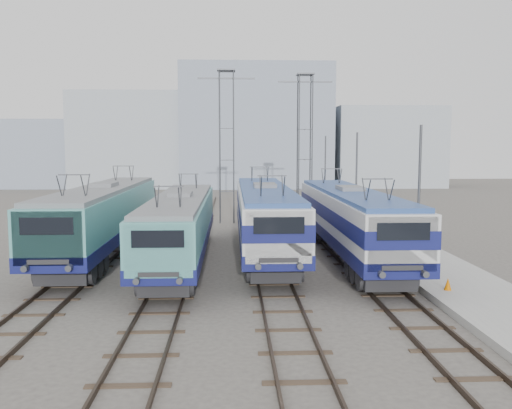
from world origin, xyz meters
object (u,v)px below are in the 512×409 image
object	(u,v)px
mast_rear	(325,176)
catenary_tower_west	(227,139)
locomotive_far_left	(103,214)
catenary_tower_east	(305,140)
safety_cone	(448,284)
mast_front	(419,205)
locomotive_center_left	(180,223)
locomotive_center_right	(265,213)
mast_mid	(356,186)
locomotive_far_right	(350,216)

from	to	relation	value
mast_rear	catenary_tower_west	bearing A→B (deg)	-155.06
locomotive_far_left	catenary_tower_east	distance (m)	20.51
catenary_tower_west	catenary_tower_east	distance (m)	6.80
catenary_tower_east	safety_cone	distance (m)	25.18
locomotive_far_left	catenary_tower_west	distance (m)	15.32
locomotive_far_left	mast_front	xyz separation A→B (m)	(15.35, -6.94, 1.16)
locomotive_center_left	catenary_tower_east	xyz separation A→B (m)	(8.75, 17.61, 4.48)
mast_front	locomotive_far_left	bearing A→B (deg)	155.67
locomotive_center_right	mast_rear	world-z (taller)	mast_rear
locomotive_center_right	catenary_tower_east	size ratio (longest dim) A/B	1.55
catenary_tower_west	catenary_tower_east	bearing A→B (deg)	17.10
locomotive_far_left	locomotive_center_left	world-z (taller)	locomotive_far_left
mast_front	locomotive_center_right	bearing A→B (deg)	132.64
mast_mid	mast_rear	xyz separation A→B (m)	(0.00, 12.00, 0.00)
locomotive_center_left	mast_rear	xyz separation A→B (m)	(10.85, 19.61, 1.34)
catenary_tower_west	mast_rear	distance (m)	9.99
locomotive_center_right	mast_rear	bearing A→B (deg)	69.63
mast_mid	mast_rear	bearing A→B (deg)	90.00
catenary_tower_west	mast_front	world-z (taller)	catenary_tower_west
catenary_tower_west	mast_mid	xyz separation A→B (m)	(8.60, -8.00, -3.14)
locomotive_center_right	mast_mid	world-z (taller)	mast_mid
mast_mid	safety_cone	distance (m)	14.60
locomotive_far_left	mast_front	distance (m)	16.89
locomotive_far_left	locomotive_center_left	xyz separation A→B (m)	(4.50, -2.55, -0.18)
safety_cone	locomotive_center_left	bearing A→B (deg)	149.51
locomotive_far_left	safety_cone	size ratio (longest dim) A/B	38.59
locomotive_far_right	catenary_tower_east	size ratio (longest dim) A/B	1.53
locomotive_center_left	catenary_tower_east	world-z (taller)	catenary_tower_east
locomotive_center_left	locomotive_center_right	size ratio (longest dim) A/B	0.93
catenary_tower_east	mast_front	size ratio (longest dim) A/B	1.71
locomotive_far_left	locomotive_far_right	world-z (taller)	locomotive_far_left
catenary_tower_east	locomotive_far_right	bearing A→B (deg)	-89.14
locomotive_center_right	catenary_tower_west	distance (m)	13.96
locomotive_far_left	locomotive_center_right	size ratio (longest dim) A/B	1.01
mast_front	mast_rear	size ratio (longest dim) A/B	1.00
catenary_tower_east	mast_front	world-z (taller)	catenary_tower_east
locomotive_center_right	mast_rear	xyz separation A→B (m)	(6.35, 17.10, 1.13)
mast_mid	catenary_tower_west	bearing A→B (deg)	137.07
catenary_tower_east	mast_mid	distance (m)	10.69
locomotive_far_right	catenary_tower_east	bearing A→B (deg)	90.86
mast_mid	locomotive_center_left	bearing A→B (deg)	-144.94
locomotive_center_right	locomotive_far_left	bearing A→B (deg)	179.72
catenary_tower_west	safety_cone	bearing A→B (deg)	-67.81
catenary_tower_east	mast_rear	xyz separation A→B (m)	(2.10, 2.00, -3.14)
catenary_tower_west	locomotive_far_left	bearing A→B (deg)	-117.33
locomotive_center_right	locomotive_far_right	xyz separation A→B (m)	(4.50, -1.62, -0.03)
mast_rear	locomotive_far_left	bearing A→B (deg)	-131.98
mast_mid	locomotive_far_right	bearing A→B (deg)	-105.37
mast_mid	locomotive_center_right	bearing A→B (deg)	-141.21
locomotive_far_left	catenary_tower_east	bearing A→B (deg)	48.66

